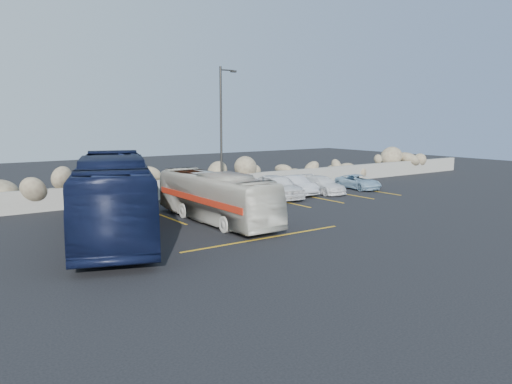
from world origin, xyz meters
TOP-DOWN VIEW (x-y plane):
  - ground at (0.00, 0.00)m, footprint 90.00×90.00m
  - seawall at (0.00, 12.00)m, footprint 60.00×0.40m
  - riprap_pile at (0.00, 13.20)m, footprint 54.00×2.80m
  - parking_lines at (4.64, 5.57)m, footprint 18.16×9.36m
  - lamppost at (2.56, 9.50)m, footprint 1.14×0.18m
  - vintage_bus at (-0.99, 4.31)m, footprint 2.08×8.68m
  - tour_coach at (-5.94, 4.53)m, footprint 6.83×12.56m
  - car_a at (5.76, 8.23)m, footprint 2.21×4.57m
  - car_b at (7.69, 8.75)m, footprint 1.57×3.81m
  - car_c at (9.54, 8.23)m, footprint 1.79×3.97m
  - car_d at (13.00, 8.18)m, footprint 1.96×3.74m

SIDE VIEW (x-z plane):
  - ground at x=0.00m, z-range 0.00..0.00m
  - parking_lines at x=4.64m, z-range 0.00..0.01m
  - car_d at x=13.00m, z-range 0.00..1.00m
  - car_c at x=9.54m, z-range 0.00..1.13m
  - seawall at x=0.00m, z-range 0.00..1.20m
  - car_b at x=7.69m, z-range 0.00..1.23m
  - car_a at x=5.76m, z-range 0.00..1.50m
  - vintage_bus at x=-0.99m, z-range 0.00..2.41m
  - riprap_pile at x=0.00m, z-range 0.00..2.60m
  - tour_coach at x=-5.94m, z-range 0.00..3.43m
  - lamppost at x=2.56m, z-range 0.30..8.30m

